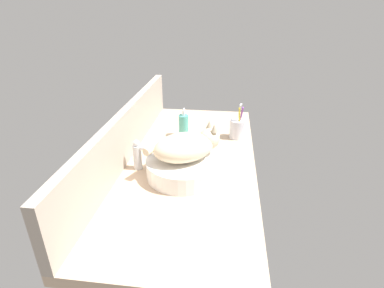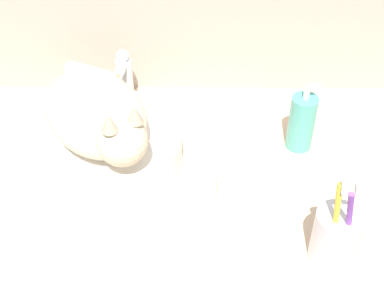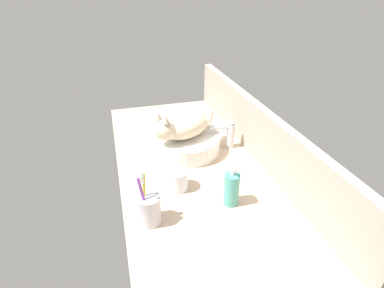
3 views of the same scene
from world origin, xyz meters
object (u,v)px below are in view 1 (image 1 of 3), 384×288
(faucet, at_px, (140,154))
(toothbrush_cup, at_px, (237,129))
(cat, at_px, (186,146))
(soap_dispenser, at_px, (184,126))
(sink_basin, at_px, (183,167))
(water_glass, at_px, (211,142))

(faucet, height_order, toothbrush_cup, toothbrush_cup)
(cat, distance_m, faucet, 0.21)
(cat, relative_size, soap_dispenser, 2.00)
(sink_basin, height_order, cat, cat)
(sink_basin, bearing_deg, water_glass, -20.91)
(water_glass, bearing_deg, toothbrush_cup, -40.94)
(toothbrush_cup, bearing_deg, soap_dispenser, 92.74)
(water_glass, bearing_deg, faucet, 129.10)
(soap_dispenser, relative_size, toothbrush_cup, 0.81)
(cat, xyz_separation_m, faucet, (0.02, 0.20, -0.06))
(sink_basin, relative_size, faucet, 2.30)
(cat, relative_size, faucet, 2.22)
(toothbrush_cup, bearing_deg, cat, 151.78)
(sink_basin, distance_m, cat, 0.10)
(soap_dispenser, bearing_deg, faucet, 159.97)
(faucet, xyz_separation_m, toothbrush_cup, (0.38, -0.42, -0.02))
(cat, distance_m, toothbrush_cup, 0.46)
(toothbrush_cup, bearing_deg, sink_basin, 151.00)
(sink_basin, height_order, faucet, faucet)
(sink_basin, xyz_separation_m, toothbrush_cup, (0.41, -0.22, 0.02))
(sink_basin, height_order, water_glass, water_glass)
(sink_basin, distance_m, water_glass, 0.28)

